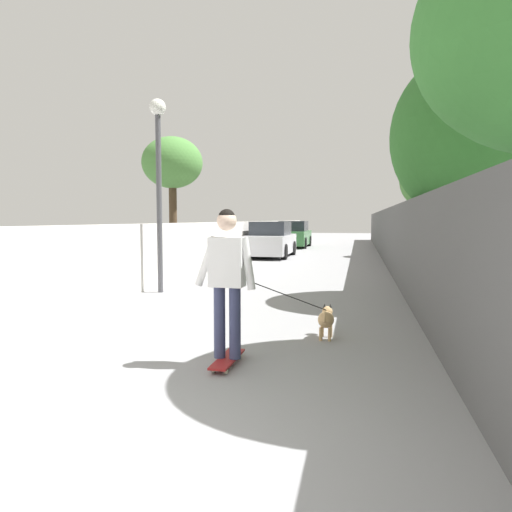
% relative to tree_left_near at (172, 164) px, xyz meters
% --- Properties ---
extents(ground_plane, '(80.00, 80.00, 0.00)m').
position_rel_tree_left_near_xyz_m(ground_plane, '(1.00, -4.45, -3.54)').
color(ground_plane, gray).
extents(wall_left, '(48.00, 0.30, 1.54)m').
position_rel_tree_left_near_xyz_m(wall_left, '(-1.00, -1.45, -2.77)').
color(wall_left, silver).
rests_on(wall_left, ground).
extents(fence_right, '(48.00, 0.30, 2.03)m').
position_rel_tree_left_near_xyz_m(fence_right, '(-1.00, -7.46, -2.53)').
color(fence_right, '#4C4C4C').
rests_on(fence_right, ground).
extents(tree_left_near, '(2.10, 2.10, 4.49)m').
position_rel_tree_left_near_xyz_m(tree_left_near, '(0.00, 0.00, 0.00)').
color(tree_left_near, '#473523').
rests_on(tree_left_near, ground).
extents(tree_right_mid, '(2.02, 2.02, 4.52)m').
position_rel_tree_left_near_xyz_m(tree_right_mid, '(6.00, -9.04, -0.22)').
color(tree_right_mid, '#473523').
rests_on(tree_right_mid, ground).
extents(tree_right_distant, '(3.02, 3.02, 4.91)m').
position_rel_tree_left_near_xyz_m(tree_right_distant, '(-5.50, -8.43, -0.30)').
color(tree_right_distant, '#473523').
rests_on(tree_right_distant, ground).
extents(lamp_post, '(0.36, 0.36, 4.28)m').
position_rel_tree_left_near_xyz_m(lamp_post, '(-5.59, -2.00, -0.61)').
color(lamp_post, '#4C4C51').
rests_on(lamp_post, ground).
extents(skateboard, '(0.80, 0.21, 0.08)m').
position_rel_tree_left_near_xyz_m(skateboard, '(-10.33, -4.93, -3.48)').
color(skateboard, maroon).
rests_on(skateboard, ground).
extents(person_skateboarder, '(0.23, 0.71, 1.67)m').
position_rel_tree_left_near_xyz_m(person_skateboarder, '(-10.33, -4.93, -2.48)').
color(person_skateboarder, '#333859').
rests_on(person_skateboarder, skateboard).
extents(dog, '(1.73, 1.12, 1.06)m').
position_rel_tree_left_near_xyz_m(dog, '(-8.89, -5.93, -3.27)').
color(dog, tan).
rests_on(dog, ground).
extents(car_near, '(4.09, 1.80, 1.54)m').
position_rel_tree_left_near_xyz_m(car_near, '(4.68, -2.60, -2.83)').
color(car_near, silver).
rests_on(car_near, ground).
extents(car_far, '(4.16, 1.80, 1.54)m').
position_rel_tree_left_near_xyz_m(car_far, '(11.90, -2.60, -2.83)').
color(car_far, '#336B38').
rests_on(car_far, ground).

